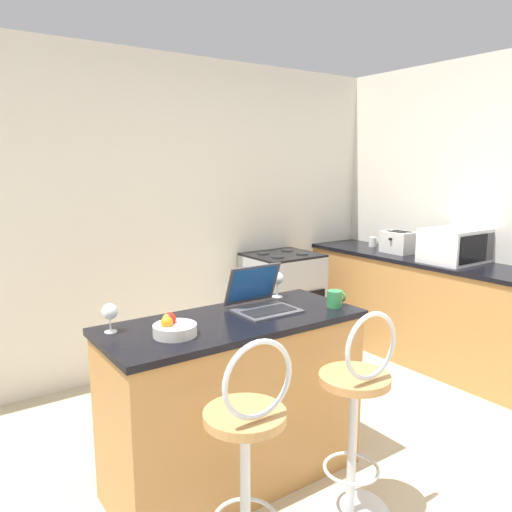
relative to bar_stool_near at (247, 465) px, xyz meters
The scene contains 14 objects.
wall_back 2.52m from the bar_stool_near, 73.96° to the left, with size 12.00×0.06×2.60m.
breakfast_bar 0.67m from the bar_stool_near, 62.01° to the left, with size 1.39×0.59×0.92m.
counter_right 2.74m from the bar_stool_near, 16.72° to the left, with size 0.58×3.00×0.92m.
bar_stool_near is the anchor object (origin of this frame).
bar_stool_far 0.62m from the bar_stool_near, ahead, with size 0.40×0.40×1.07m.
laptop 0.96m from the bar_stool_near, 50.89° to the left, with size 0.33×0.31×0.24m.
microwave 2.83m from the bar_stool_near, 17.88° to the left, with size 0.51×0.39×0.28m.
toaster 3.03m from the bar_stool_near, 28.33° to the left, with size 0.23×0.28×0.20m.
stove_range 2.62m from the bar_stool_near, 48.95° to the left, with size 0.62×0.56×0.93m.
mug_white 3.28m from the bar_stool_near, 33.55° to the left, with size 0.09×0.07×0.09m.
wine_glass_short 1.23m from the bar_stool_near, 46.58° to the left, with size 0.08×0.08×0.16m.
fruit_bowl 0.70m from the bar_stool_near, 96.39° to the left, with size 0.21×0.21×0.11m.
mug_green 1.11m from the bar_stool_near, 26.48° to the left, with size 0.10×0.09×0.09m.
wine_glass_tall 0.95m from the bar_stool_near, 111.20° to the left, with size 0.08×0.08×0.14m.
Camera 1 is at (-1.69, -1.33, 1.71)m, focal length 35.00 mm.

